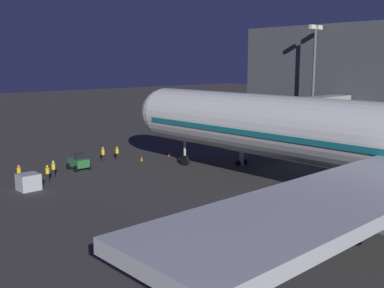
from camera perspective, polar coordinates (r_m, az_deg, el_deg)
The scene contains 12 objects.
ground_plane at distance 42.93m, azimuth 15.47°, elevation -6.46°, with size 320.00×320.00×0.00m, color #383533.
jet_bridge at distance 60.24m, azimuth 11.39°, elevation 4.12°, with size 25.17×3.40×7.44m.
apron_floodlight_mast at distance 72.21m, azimuth 14.76°, elevation 8.26°, with size 2.90×0.50×17.28m.
baggage_tug_spare at distance 53.57m, azimuth -13.80°, elevation -2.25°, with size 1.86×2.34×1.95m.
baggage_container_near_belt at distance 46.47m, azimuth -19.50°, elevation -4.42°, with size 1.88×1.78×1.56m, color #B7BABF.
ground_crew_near_nose_gear at distance 57.68m, azimuth -9.21°, elevation -1.04°, with size 0.40×0.40×1.73m.
ground_crew_by_belt_loader at distance 50.09m, azimuth -20.54°, elevation -3.27°, with size 0.40×0.40×1.71m.
ground_crew_marshaller_fwd at distance 57.12m, azimuth -10.91°, elevation -1.16°, with size 0.40×0.40×1.81m.
ground_crew_under_port_wing at distance 50.43m, azimuth -16.70°, elevation -2.89°, with size 0.40×0.40×1.83m.
ground_crew_by_tug at distance 48.70m, azimuth -17.37°, elevation -3.41°, with size 0.40×0.40×1.78m.
traffic_cone_nose_port at distance 59.65m, azimuth -2.84°, elevation -1.22°, with size 0.36×0.36×0.55m, color orange.
traffic_cone_nose_starboard at distance 57.00m, azimuth -6.24°, elevation -1.80°, with size 0.36×0.36×0.55m, color orange.
Camera 1 is at (35.22, 21.43, 11.95)m, focal length 43.29 mm.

